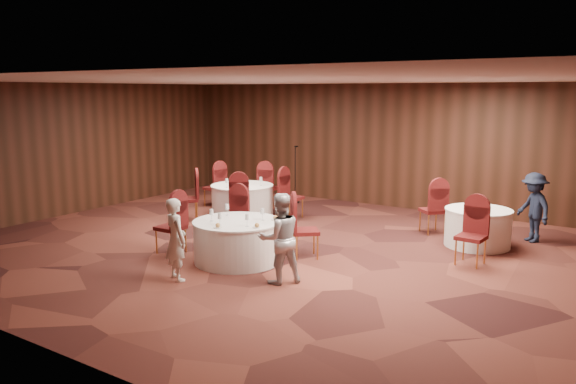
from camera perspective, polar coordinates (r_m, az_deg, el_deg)
The scene contains 15 objects.
ground at distance 10.91m, azimuth -1.46°, elevation -5.75°, with size 12.00×12.00×0.00m, color black.
room_shell at distance 10.54m, azimuth -1.51°, elevation 4.57°, with size 12.00×12.00×12.00m.
table_main at distance 10.06m, azimuth -5.17°, elevation -4.96°, with size 1.57×1.57×0.74m.
table_left at distance 13.81m, azimuth -4.66°, elevation -0.77°, with size 1.53×1.53×0.74m.
table_right at distance 11.60m, azimuth 18.71°, elevation -3.42°, with size 1.28×1.28×0.74m.
chairs_main at distance 10.70m, azimuth -4.86°, elevation -3.34°, with size 2.89×1.93×1.00m.
chairs_left at distance 13.75m, azimuth -4.84°, elevation -0.30°, with size 2.99×3.04×1.00m.
chairs_right at distance 11.33m, azimuth 16.14°, elevation -2.95°, with size 1.95×2.45×1.00m.
tabletop_main at distance 9.77m, azimuth -4.81°, elevation -2.58°, with size 1.15×1.16×0.22m.
tabletop_left at distance 13.72m, azimuth -4.68°, elevation 1.05°, with size 0.86×0.86×0.22m.
tabletop_right at distance 11.17m, azimuth 19.50°, elevation -1.23°, with size 0.08×0.08×0.22m.
mic_stand at distance 15.26m, azimuth 0.74°, elevation 0.60°, with size 0.24×0.24×1.56m.
woman_a at distance 9.16m, azimuth -11.32°, elevation -4.74°, with size 0.49×0.32×1.34m, color silver.
woman_b at distance 8.84m, azimuth -0.86°, elevation -4.72°, with size 0.70×0.55×1.44m, color #BABBC0.
man_c at distance 12.27m, azimuth 23.67°, elevation -1.45°, with size 0.91×0.52×1.41m, color black.
Camera 1 is at (5.97, -8.63, 3.00)m, focal length 35.00 mm.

